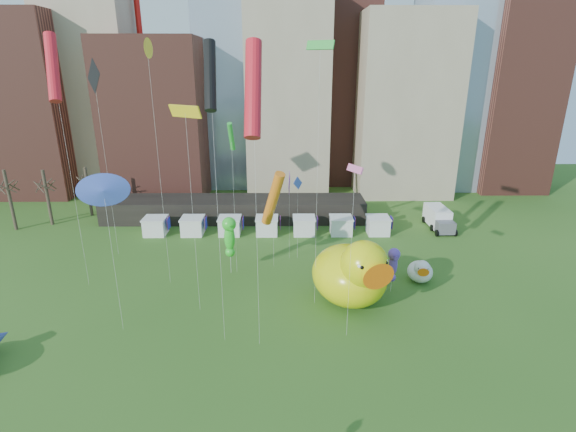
{
  "coord_description": "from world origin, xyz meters",
  "views": [
    {
      "loc": [
        3.36,
        -18.69,
        21.48
      ],
      "look_at": [
        3.6,
        8.72,
        12.0
      ],
      "focal_mm": 27.0,
      "sensor_mm": 36.0,
      "label": 1
    }
  ],
  "objects_px": {
    "seahorse_green": "(229,234)",
    "box_truck": "(438,218)",
    "small_duck": "(420,271)",
    "seahorse_purple": "(393,262)",
    "big_duck": "(352,273)"
  },
  "relations": [
    {
      "from": "seahorse_green",
      "to": "box_truck",
      "type": "relative_size",
      "value": 0.97
    },
    {
      "from": "seahorse_green",
      "to": "small_duck",
      "type": "bearing_deg",
      "value": -22.2
    },
    {
      "from": "seahorse_purple",
      "to": "box_truck",
      "type": "distance_m",
      "value": 21.33
    },
    {
      "from": "seahorse_purple",
      "to": "box_truck",
      "type": "height_order",
      "value": "seahorse_purple"
    },
    {
      "from": "seahorse_purple",
      "to": "box_truck",
      "type": "relative_size",
      "value": 0.72
    },
    {
      "from": "big_duck",
      "to": "seahorse_purple",
      "type": "bearing_deg",
      "value": 6.64
    },
    {
      "from": "small_duck",
      "to": "seahorse_green",
      "type": "height_order",
      "value": "seahorse_green"
    },
    {
      "from": "big_duck",
      "to": "seahorse_green",
      "type": "relative_size",
      "value": 1.58
    },
    {
      "from": "big_duck",
      "to": "small_duck",
      "type": "xyz_separation_m",
      "value": [
        7.92,
        4.44,
        -2.03
      ]
    },
    {
      "from": "box_truck",
      "to": "big_duck",
      "type": "bearing_deg",
      "value": -127.62
    },
    {
      "from": "small_duck",
      "to": "seahorse_purple",
      "type": "distance_m",
      "value": 4.58
    },
    {
      "from": "seahorse_green",
      "to": "big_duck",
      "type": "bearing_deg",
      "value": -44.61
    },
    {
      "from": "seahorse_green",
      "to": "seahorse_purple",
      "type": "bearing_deg",
      "value": -30.59
    },
    {
      "from": "small_duck",
      "to": "box_truck",
      "type": "relative_size",
      "value": 0.57
    },
    {
      "from": "small_duck",
      "to": "seahorse_purple",
      "type": "height_order",
      "value": "seahorse_purple"
    }
  ]
}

